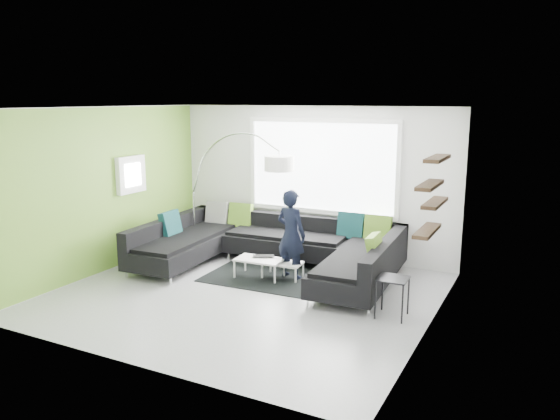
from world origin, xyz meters
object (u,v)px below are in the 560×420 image
Objects in this scene: coffee_table at (271,268)px; laptop at (263,257)px; sectional_sofa at (268,250)px; arc_lamp at (193,192)px; person at (291,234)px; side_table at (392,297)px.

laptop is at bearing 177.61° from coffee_table.
sectional_sofa reaches higher than laptop.
laptop is at bearing -13.94° from arc_lamp.
sectional_sofa is 4.39× the size of coffee_table.
coffee_table is 0.67m from person.
arc_lamp reaches higher than coffee_table.
arc_lamp reaches higher than sectional_sofa.
sectional_sofa reaches higher than side_table.
coffee_table is at bearing -56.23° from sectional_sofa.
side_table is at bearing -21.36° from coffee_table.
sectional_sofa is 7.89× the size of side_table.
sectional_sofa is at bearing 123.24° from coffee_table.
person is at bearing -11.23° from sectional_sofa.
laptop is (-2.38, 0.70, 0.06)m from side_table.
arc_lamp is at bearing -2.17° from person.
arc_lamp is 5.59× the size of laptop.
sectional_sofa is at bearing 70.93° from laptop.
side_table is (2.42, -0.93, -0.13)m from sectional_sofa.
arc_lamp is 1.58× the size of person.
laptop is (1.93, -0.74, -0.83)m from arc_lamp.
sectional_sofa is at bearing 158.85° from side_table.
person reaches higher than laptop.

